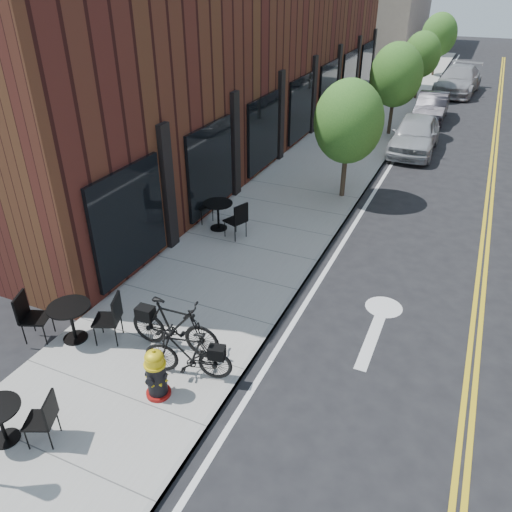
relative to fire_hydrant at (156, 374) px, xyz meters
The scene contains 15 objects.
ground 1.77m from the fire_hydrant, 46.54° to the left, with size 120.00×120.00×0.00m, color black.
sidewalk_near 11.26m from the fire_hydrant, 94.35° to the left, with size 4.00×70.00×0.12m, color #9E9B93.
building_near 16.38m from the fire_hydrant, 109.39° to the left, with size 5.00×28.00×7.00m, color #4A1C17.
tree_near_a 10.42m from the fire_hydrant, 86.93° to the left, with size 2.20×2.20×3.81m.
tree_near_b 18.34m from the fire_hydrant, 88.28° to the left, with size 2.30×2.30×3.98m.
tree_near_c 26.29m from the fire_hydrant, 88.80° to the left, with size 2.10×2.10×3.67m.
tree_near_d 34.28m from the fire_hydrant, 89.08° to the left, with size 2.40×2.40×4.11m.
fire_hydrant is the anchor object (origin of this frame).
bicycle_left 0.71m from the fire_hydrant, 69.65° to the left, with size 0.48×1.69×1.02m, color black.
bicycle_right 1.24m from the fire_hydrant, 107.01° to the left, with size 0.55×1.94×1.17m, color black.
bistro_set_b 2.53m from the fire_hydrant, 165.97° to the left, with size 2.00×1.20×1.06m.
bistro_set_c 6.65m from the fire_hydrant, 108.41° to the left, with size 2.02×1.19×1.07m.
parked_car_a 16.41m from the fire_hydrant, 83.19° to the left, with size 1.78×4.42×1.51m, color #AAADB2.
parked_car_b 21.91m from the fire_hydrant, 84.90° to the left, with size 1.43×4.09×1.35m, color black.
parked_car_c 29.21m from the fire_hydrant, 84.86° to the left, with size 2.26×5.55×1.61m, color #9F9FA4.
Camera 1 is at (3.13, -6.47, 6.79)m, focal length 35.00 mm.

